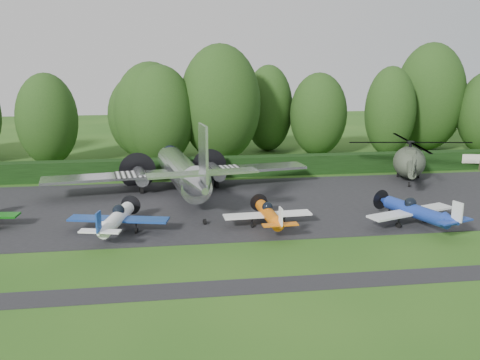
{
  "coord_description": "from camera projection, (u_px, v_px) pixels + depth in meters",
  "views": [
    {
      "loc": [
        -2.4,
        -32.79,
        12.51
      ],
      "look_at": [
        3.46,
        8.67,
        2.5
      ],
      "focal_mm": 40.0,
      "sensor_mm": 36.0,
      "label": 1
    }
  ],
  "objects": [
    {
      "name": "ground",
      "position": [
        206.0,
        250.0,
        34.81
      ],
      "size": [
        160.0,
        160.0,
        0.0
      ],
      "primitive_type": "plane",
      "color": "#1E4914",
      "rests_on": "ground"
    },
    {
      "name": "apron",
      "position": [
        197.0,
        207.0,
        44.44
      ],
      "size": [
        70.0,
        18.0,
        0.01
      ],
      "primitive_type": "cube",
      "color": "black",
      "rests_on": "ground"
    },
    {
      "name": "taxiway_verge",
      "position": [
        215.0,
        289.0,
        29.03
      ],
      "size": [
        70.0,
        2.0,
        0.0
      ],
      "primitive_type": "cube",
      "color": "black",
      "rests_on": "ground"
    },
    {
      "name": "hedgerow",
      "position": [
        190.0,
        177.0,
        55.03
      ],
      "size": [
        90.0,
        1.6,
        2.0
      ],
      "primitive_type": "cube",
      "color": "black",
      "rests_on": "ground"
    },
    {
      "name": "transport_plane",
      "position": [
        182.0,
        172.0,
        47.61
      ],
      "size": [
        24.22,
        18.58,
        7.76
      ],
      "rotation": [
        0.0,
        0.0,
        -0.15
      ],
      "color": "silver",
      "rests_on": "ground"
    },
    {
      "name": "light_plane_white",
      "position": [
        116.0,
        219.0,
        37.5
      ],
      "size": [
        7.13,
        7.49,
        2.74
      ],
      "rotation": [
        0.0,
        0.0,
        0.23
      ],
      "color": "white",
      "rests_on": "ground"
    },
    {
      "name": "light_plane_orange",
      "position": [
        269.0,
        214.0,
        38.86
      ],
      "size": [
        6.51,
        6.85,
        2.5
      ],
      "rotation": [
        0.0,
        0.0,
        -0.05
      ],
      "color": "orange",
      "rests_on": "ground"
    },
    {
      "name": "light_plane_blue",
      "position": [
        416.0,
        211.0,
        39.15
      ],
      "size": [
        7.38,
        7.76,
        2.83
      ],
      "rotation": [
        0.0,
        0.0,
        -0.34
      ],
      "color": "navy",
      "rests_on": "ground"
    },
    {
      "name": "helicopter",
      "position": [
        410.0,
        159.0,
        53.4
      ],
      "size": [
        12.16,
        14.24,
        3.92
      ],
      "rotation": [
        0.0,
        0.0,
        0.41
      ],
      "color": "#3B4535",
      "rests_on": "ground"
    },
    {
      "name": "sign_board",
      "position": [
        466.0,
        159.0,
        58.0
      ],
      "size": [
        3.15,
        0.12,
        1.77
      ],
      "rotation": [
        0.0,
        0.0,
        0.22
      ],
      "color": "#3F3326",
      "rests_on": "ground"
    },
    {
      "name": "tree_0",
      "position": [
        220.0,
        104.0,
        61.64
      ],
      "size": [
        9.35,
        9.35,
        13.57
      ],
      "color": "black",
      "rests_on": "ground"
    },
    {
      "name": "tree_2",
      "position": [
        47.0,
        120.0,
        59.93
      ],
      "size": [
        6.81,
        6.81,
        10.38
      ],
      "color": "black",
      "rests_on": "ground"
    },
    {
      "name": "tree_3",
      "position": [
        390.0,
        111.0,
        65.57
      ],
      "size": [
        6.17,
        6.17,
        10.97
      ],
      "color": "black",
      "rests_on": "ground"
    },
    {
      "name": "tree_5",
      "position": [
        268.0,
        108.0,
        68.64
      ],
      "size": [
        6.24,
        6.24,
        11.05
      ],
      "color": "black",
      "rests_on": "ground"
    },
    {
      "name": "tree_7",
      "position": [
        318.0,
        114.0,
        65.83
      ],
      "size": [
        7.01,
        7.01,
        10.18
      ],
      "color": "black",
      "rests_on": "ground"
    },
    {
      "name": "tree_9",
      "position": [
        160.0,
        115.0,
        60.09
      ],
      "size": [
        7.75,
        7.75,
        11.26
      ],
      "color": "black",
      "rests_on": "ground"
    },
    {
      "name": "tree_10",
      "position": [
        430.0,
        97.0,
        69.17
      ],
      "size": [
        8.91,
        8.91,
        13.83
      ],
      "color": "black",
      "rests_on": "ground"
    },
    {
      "name": "tree_11",
      "position": [
        151.0,
        113.0,
        61.46
      ],
      "size": [
        8.53,
        8.53,
        11.57
      ],
      "color": "black",
      "rests_on": "ground"
    },
    {
      "name": "tree_12",
      "position": [
        146.0,
        115.0,
        63.89
      ],
      "size": [
        8.98,
        8.98,
        10.4
      ],
      "color": "black",
      "rests_on": "ground"
    }
  ]
}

